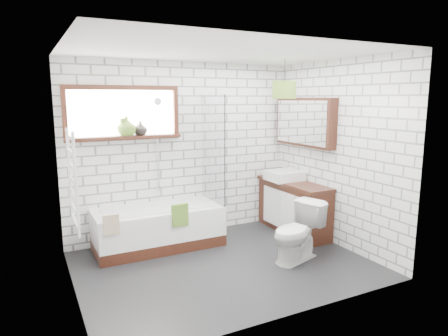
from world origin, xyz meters
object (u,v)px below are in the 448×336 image
toilet (297,232)px  pendant (284,90)px  vanity (294,207)px  basin (284,176)px  bathtub (159,228)px

toilet → pendant: 1.83m
toilet → pendant: size_ratio=2.37×
pendant → vanity: bearing=36.1°
vanity → toilet: (-0.62, -0.91, -0.02)m
basin → bathtub: bearing=175.9°
basin → toilet: basin is taller
bathtub → basin: size_ratio=3.41×
toilet → pendant: bearing=148.0°
pendant → bathtub: bearing=157.2°
vanity → pendant: bearing=-143.9°
bathtub → toilet: toilet is taller
basin → pendant: (-0.40, -0.51, 1.26)m
vanity → toilet: 1.10m
bathtub → basin: 2.03m
bathtub → basin: (1.95, -0.14, 0.57)m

